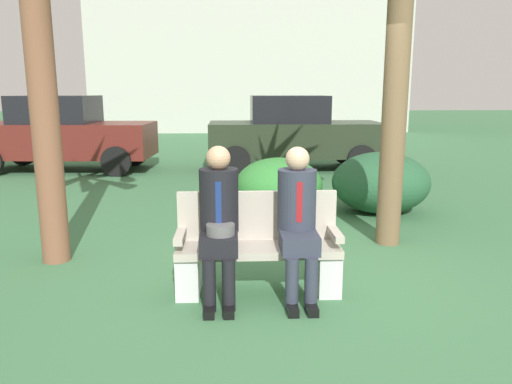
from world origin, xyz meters
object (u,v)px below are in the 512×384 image
seated_man_left (219,216)px  seated_man_right (298,215)px  shrub_near_bench (279,185)px  park_bench (258,249)px  parked_car_far (293,133)px  parked_car_near (63,134)px  shrub_mid_lawn (381,183)px

seated_man_left → seated_man_right: bearing=0.4°
seated_man_left → shrub_near_bench: (0.81, 3.09, -0.33)m
park_bench → parked_car_far: 7.11m
shrub_near_bench → parked_car_near: bearing=137.6°
park_bench → shrub_near_bench: park_bench is taller
shrub_near_bench → parked_car_far: bearing=80.0°
seated_man_left → shrub_near_bench: size_ratio=1.02×
seated_man_right → parked_car_near: (-4.37, 7.19, 0.10)m
park_bench → shrub_near_bench: 3.00m
seated_man_right → parked_car_near: bearing=121.3°
seated_man_right → shrub_mid_lawn: seated_man_right is taller
shrub_near_bench → parked_car_far: (0.71, 4.03, 0.43)m
park_bench → parked_car_far: parked_car_far is taller
shrub_near_bench → shrub_mid_lawn: (1.51, -0.10, 0.04)m
park_bench → seated_man_left: seated_man_left is taller
seated_man_right → shrub_mid_lawn: bearing=61.2°
seated_man_left → seated_man_right: 0.68m
shrub_near_bench → shrub_mid_lawn: shrub_mid_lawn is taller
park_bench → parked_car_far: bearing=80.4°
park_bench → seated_man_left: size_ratio=1.09×
shrub_near_bench → parked_car_near: parked_car_near is taller
park_bench → parked_car_near: bearing=119.7°
seated_man_right → shrub_mid_lawn: (1.64, 2.98, -0.29)m
seated_man_left → seated_man_right: (0.68, 0.00, -0.00)m
shrub_near_bench → shrub_mid_lawn: size_ratio=0.90×
park_bench → shrub_mid_lawn: 3.48m
parked_car_near → parked_car_far: (5.22, -0.08, 0.00)m
seated_man_right → parked_car_far: 7.17m
parked_car_far → seated_man_right: bearing=-96.8°
parked_car_far → park_bench: bearing=-99.6°
seated_man_right → shrub_near_bench: size_ratio=1.01×
seated_man_left → shrub_near_bench: seated_man_left is taller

